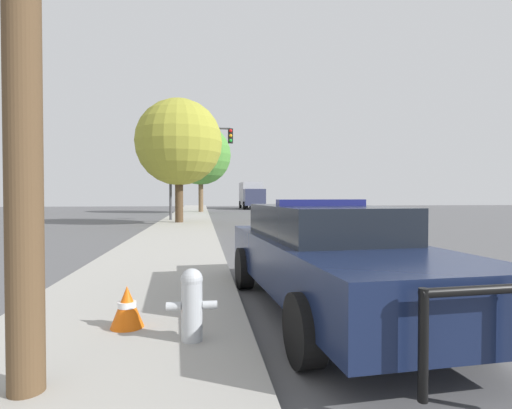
# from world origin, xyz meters

# --- Properties ---
(ground_plane) EXTENTS (110.00, 110.00, 0.00)m
(ground_plane) POSITION_xyz_m (0.00, 0.00, 0.00)
(ground_plane) COLOR #565659
(sidewalk_left) EXTENTS (3.00, 110.00, 0.13)m
(sidewalk_left) POSITION_xyz_m (-5.10, 0.00, 0.07)
(sidewalk_left) COLOR #A3A099
(sidewalk_left) RESTS_ON ground_plane
(police_car) EXTENTS (2.27, 5.47, 1.55)m
(police_car) POSITION_xyz_m (-2.43, -0.39, 0.79)
(police_car) COLOR #141E3D
(police_car) RESTS_ON ground_plane
(fire_hydrant) EXTENTS (0.51, 0.23, 0.74)m
(fire_hydrant) POSITION_xyz_m (-4.25, -1.65, 0.52)
(fire_hydrant) COLOR #B7BCC1
(fire_hydrant) RESTS_ON sidewalk_left
(traffic_light) EXTENTS (3.88, 0.35, 5.76)m
(traffic_light) POSITION_xyz_m (-4.59, 18.96, 4.17)
(traffic_light) COLOR #424247
(traffic_light) RESTS_ON sidewalk_left
(car_background_distant) EXTENTS (2.13, 4.56, 1.37)m
(car_background_distant) POSITION_xyz_m (2.59, 44.78, 0.72)
(car_background_distant) COLOR #474C51
(car_background_distant) RESTS_ON ground_plane
(box_truck) EXTENTS (2.60, 7.93, 3.21)m
(box_truck) POSITION_xyz_m (1.78, 42.31, 1.72)
(box_truck) COLOR #333856
(box_truck) RESTS_ON ground_plane
(tree_sidewalk_mid) EXTENTS (4.76, 4.76, 6.80)m
(tree_sidewalk_mid) POSITION_xyz_m (-5.40, 16.65, 4.53)
(tree_sidewalk_mid) COLOR #4C3823
(tree_sidewalk_mid) RESTS_ON sidewalk_left
(tree_sidewalk_far) EXTENTS (5.46, 5.46, 7.91)m
(tree_sidewalk_far) POSITION_xyz_m (-4.25, 30.86, 5.30)
(tree_sidewalk_far) COLOR brown
(tree_sidewalk_far) RESTS_ON sidewalk_left
(traffic_cone) EXTENTS (0.37, 0.37, 0.47)m
(traffic_cone) POSITION_xyz_m (-4.98, -1.14, 0.36)
(traffic_cone) COLOR orange
(traffic_cone) RESTS_ON sidewalk_left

